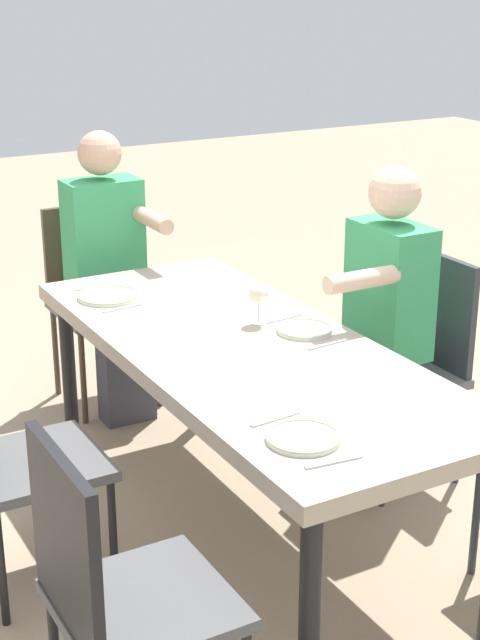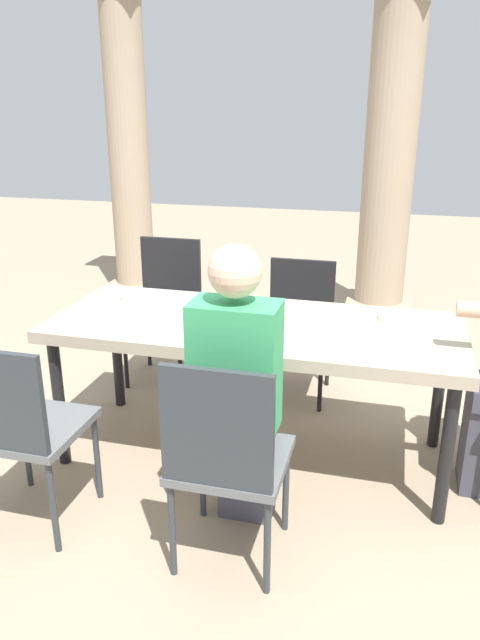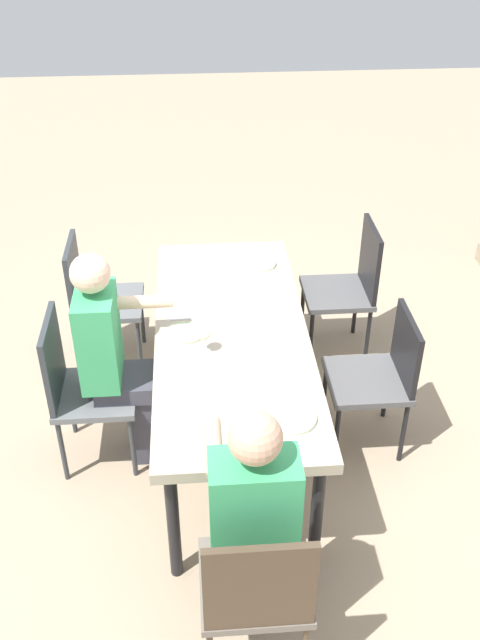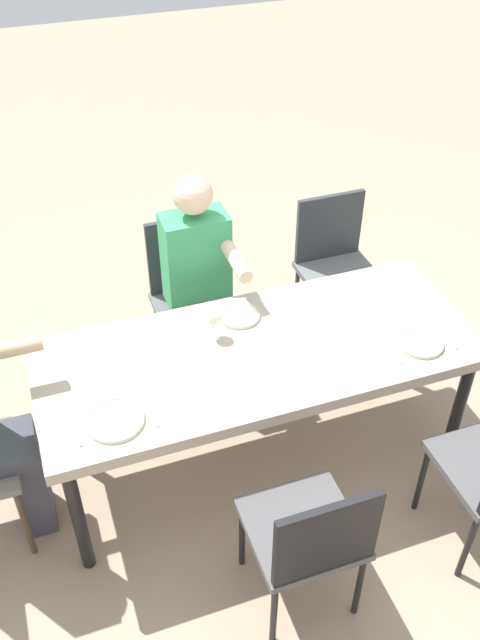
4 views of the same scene
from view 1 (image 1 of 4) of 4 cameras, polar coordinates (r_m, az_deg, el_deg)
name	(u,v)px [view 1 (image 1 of 4)]	position (r m, az deg, el deg)	size (l,w,h in m)	color
ground_plane	(245,531)	(3.74, 0.28, -12.29)	(16.00, 16.00, 0.00)	gray
dining_table	(245,361)	(3.42, 0.30, -2.45)	(2.04, 0.83, 0.76)	tan
chair_west_north	(114,588)	(2.53, -7.44, -15.37)	(0.44, 0.44, 0.94)	#4F4F50
chair_mid_north	(11,454)	(3.29, -13.28, -7.69)	(0.44, 0.44, 0.85)	#4F4F50
chair_mid_south	(413,354)	(4.00, 10.15, -1.98)	(0.44, 0.44, 0.92)	#5B5E61
chair_head_east	(97,290)	(4.70, -8.41, 1.76)	(0.44, 0.44, 0.94)	#6A6158
diner_woman_green	(111,268)	(4.49, -7.60, 3.06)	(0.49, 0.35, 1.32)	#3F3F4C
diner_man_white	(375,322)	(3.81, 7.95, -0.13)	(0.34, 0.49, 1.31)	#3F3F4C
plate_0	(303,438)	(2.73, 3.73, -6.91)	(0.21, 0.21, 0.02)	white
fork_0	(334,462)	(2.62, 5.52, -8.30)	(0.02, 0.17, 0.01)	silver
spoon_0	(275,419)	(2.84, 2.08, -5.83)	(0.02, 0.17, 0.01)	silver
plate_1	(304,329)	(3.52, 3.81, -0.56)	(0.20, 0.20, 0.02)	white
wine_glass_1	(259,294)	(3.57, 1.10, 1.51)	(0.08, 0.08, 0.16)	white
fork_1	(328,344)	(3.41, 5.18, -1.42)	(0.02, 0.17, 0.01)	silver
spoon_1	(283,319)	(3.64, 2.53, 0.08)	(0.02, 0.17, 0.01)	silver
plate_2	(108,296)	(3.91, -7.75, 1.41)	(0.24, 0.24, 0.02)	white
fork_2	(123,308)	(3.78, -6.89, 0.70)	(0.02, 0.17, 0.01)	silver
spoon_2	(95,287)	(4.05, -8.54, 1.92)	(0.02, 0.17, 0.01)	silver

